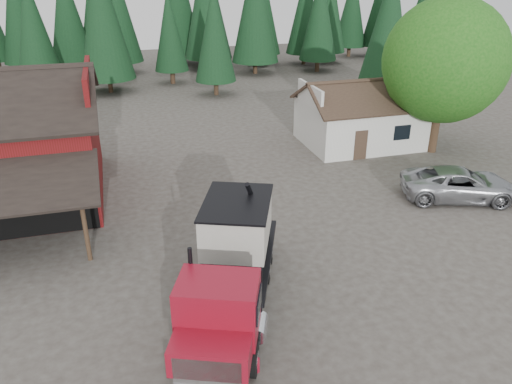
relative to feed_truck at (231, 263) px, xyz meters
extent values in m
plane|color=#413A33|center=(0.35, 2.98, -2.03)|extent=(120.00, 120.00, 0.00)
cube|color=maroon|center=(-4.65, 12.98, 3.97)|extent=(0.25, 7.00, 2.00)
cylinder|color=#382619|center=(-5.25, 5.08, -0.63)|extent=(0.20, 0.20, 2.80)
cube|color=silver|center=(13.35, 15.98, -0.53)|extent=(8.00, 6.00, 3.00)
cube|color=#38281E|center=(13.35, 14.48, 1.72)|extent=(8.60, 3.42, 1.80)
cube|color=#38281E|center=(13.35, 17.48, 1.72)|extent=(8.60, 3.42, 1.80)
cube|color=silver|center=(9.35, 15.98, 1.72)|extent=(0.20, 4.20, 1.50)
cube|color=silver|center=(17.35, 15.98, 1.72)|extent=(0.20, 4.20, 1.50)
cube|color=#38281E|center=(11.85, 12.96, -1.03)|extent=(0.90, 0.06, 2.00)
cube|color=black|center=(14.85, 12.96, -0.43)|extent=(1.20, 0.06, 1.00)
cylinder|color=#382619|center=(17.35, 12.98, -0.43)|extent=(0.60, 0.60, 3.20)
sphere|color=#195613|center=(17.35, 12.98, 4.17)|extent=(8.00, 8.00, 8.00)
sphere|color=#195613|center=(16.15, 13.78, 2.97)|extent=(4.40, 4.40, 4.40)
sphere|color=#195613|center=(18.35, 12.18, 3.27)|extent=(4.80, 4.80, 4.80)
cylinder|color=#382619|center=(6.35, 32.98, -1.23)|extent=(0.44, 0.44, 1.60)
cone|color=black|center=(6.35, 32.98, 3.87)|extent=(3.96, 3.96, 9.00)
cylinder|color=#382619|center=(22.35, 28.98, -1.23)|extent=(0.44, 0.44, 1.60)
cone|color=black|center=(22.35, 28.98, 4.87)|extent=(4.84, 4.84, 11.00)
cylinder|color=#382619|center=(-3.65, 36.98, -1.23)|extent=(0.44, 0.44, 1.60)
cone|color=black|center=(-3.65, 36.98, 5.37)|extent=(5.28, 5.28, 12.00)
cylinder|color=black|center=(-2.22, -2.53, -1.45)|extent=(0.77, 1.21, 1.16)
cylinder|color=black|center=(-0.18, -3.36, -1.45)|extent=(0.77, 1.21, 1.16)
cylinder|color=black|center=(-0.33, 2.14, -1.45)|extent=(0.77, 1.21, 1.16)
cylinder|color=black|center=(1.71, 1.32, -1.45)|extent=(0.77, 1.21, 1.16)
cylinder|color=black|center=(0.22, 3.51, -1.45)|extent=(0.77, 1.21, 1.16)
cylinder|color=black|center=(2.26, 2.68, -1.45)|extent=(0.77, 1.21, 1.16)
cube|color=black|center=(0.06, 0.17, -1.03)|extent=(4.46, 8.81, 0.42)
cube|color=silver|center=(-1.77, -4.36, -0.61)|extent=(1.89, 0.85, 0.95)
cube|color=maroon|center=(-1.53, -3.78, -0.45)|extent=(2.70, 2.15, 0.89)
cube|color=maroon|center=(-1.02, -2.51, 0.13)|extent=(3.01, 2.60, 1.94)
cube|color=black|center=(-1.34, -3.29, 0.44)|extent=(2.08, 0.90, 0.95)
cylinder|color=black|center=(-1.64, -1.24, 0.71)|extent=(0.19, 0.19, 1.89)
cube|color=black|center=(-0.63, -1.53, 0.07)|extent=(2.43, 1.08, 1.68)
cube|color=black|center=(0.61, 1.53, -0.74)|extent=(4.77, 6.65, 0.17)
cube|color=beige|center=(0.61, 1.53, 0.81)|extent=(3.54, 4.12, 1.68)
cone|color=beige|center=(0.61, 1.53, -0.24)|extent=(3.01, 3.01, 0.74)
cube|color=black|center=(0.61, 1.53, 1.67)|extent=(3.68, 4.26, 0.08)
cylinder|color=black|center=(1.75, 2.66, 0.71)|extent=(1.55, 1.97, 3.21)
cube|color=maroon|center=(0.97, 4.11, -0.45)|extent=(0.90, 1.02, 0.47)
cylinder|color=silver|center=(0.35, -2.33, -1.13)|extent=(0.94, 1.19, 0.59)
imported|color=#A5A7AC|center=(14.35, 5.98, -1.16)|extent=(6.87, 4.81, 1.74)
cube|color=maroon|center=(-0.46, -3.02, -1.73)|extent=(1.06, 1.28, 0.60)
camera|label=1|loc=(-3.39, -15.00, 10.00)|focal=35.00mm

